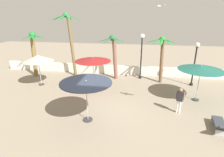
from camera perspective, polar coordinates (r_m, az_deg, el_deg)
ground_plane at (r=11.56m, az=-2.28°, el=-11.40°), size 56.00×56.00×0.00m
boundary_wall at (r=18.90m, az=2.54°, el=2.76°), size 25.20×0.30×0.91m
patio_umbrella_0 at (r=13.88m, az=26.27°, el=2.92°), size 3.07×3.07×2.66m
patio_umbrella_1 at (r=14.31m, az=-6.07°, el=5.95°), size 2.86×2.86×2.82m
patio_umbrella_2 at (r=10.09m, az=-8.17°, el=-1.90°), size 2.90×2.90×2.55m
patio_umbrella_3 at (r=16.63m, az=-22.33°, el=5.90°), size 2.59×2.59×2.73m
palm_tree_0 at (r=17.04m, az=0.66°, el=8.45°), size 2.54×2.33×4.19m
palm_tree_1 at (r=18.19m, az=-13.08°, el=12.52°), size 2.75×2.76×6.11m
palm_tree_2 at (r=16.56m, az=15.41°, el=7.73°), size 2.61×2.61×4.18m
palm_tree_3 at (r=19.33m, az=-23.49°, el=8.53°), size 2.03×2.03×4.40m
lamp_post_0 at (r=16.83m, az=24.77°, el=5.68°), size 0.39×0.39×3.76m
lamp_post_1 at (r=17.23m, az=9.32°, el=9.00°), size 0.42×0.42×4.27m
lounge_chair_0 at (r=11.52m, az=31.01°, el=-12.38°), size 0.86×1.95×0.84m
guest_0 at (r=12.04m, az=20.56°, el=-5.81°), size 0.53×0.34×1.71m
seagull_0 at (r=15.42m, az=14.71°, el=21.25°), size 0.80×1.02×0.14m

